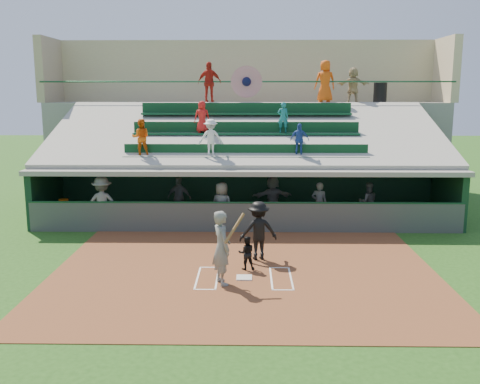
{
  "coord_description": "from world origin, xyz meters",
  "views": [
    {
      "loc": [
        0.11,
        -14.15,
        5.11
      ],
      "look_at": [
        -0.17,
        3.5,
        1.8
      ],
      "focal_mm": 40.0,
      "sensor_mm": 36.0,
      "label": 1
    }
  ],
  "objects_px": {
    "white_table": "(65,217)",
    "trash_bin": "(380,93)",
    "home_plate": "(244,277)",
    "catcher": "(246,253)",
    "water_cooler": "(64,204)",
    "batter_at_plate": "(222,247)"
  },
  "relations": [
    {
      "from": "white_table",
      "to": "home_plate",
      "type": "bearing_deg",
      "value": -57.94
    },
    {
      "from": "batter_at_plate",
      "to": "white_table",
      "type": "height_order",
      "value": "batter_at_plate"
    },
    {
      "from": "batter_at_plate",
      "to": "trash_bin",
      "type": "height_order",
      "value": "trash_bin"
    },
    {
      "from": "home_plate",
      "to": "white_table",
      "type": "relative_size",
      "value": 0.59
    },
    {
      "from": "trash_bin",
      "to": "home_plate",
      "type": "bearing_deg",
      "value": -117.05
    },
    {
      "from": "catcher",
      "to": "trash_bin",
      "type": "bearing_deg",
      "value": -125.28
    },
    {
      "from": "white_table",
      "to": "trash_bin",
      "type": "relative_size",
      "value": 0.75
    },
    {
      "from": "batter_at_plate",
      "to": "trash_bin",
      "type": "bearing_deg",
      "value": 61.7
    },
    {
      "from": "catcher",
      "to": "trash_bin",
      "type": "distance_m",
      "value": 14.7
    },
    {
      "from": "white_table",
      "to": "trash_bin",
      "type": "height_order",
      "value": "trash_bin"
    },
    {
      "from": "home_plate",
      "to": "trash_bin",
      "type": "distance_m",
      "value": 15.51
    },
    {
      "from": "catcher",
      "to": "trash_bin",
      "type": "xyz_separation_m",
      "value": [
        6.61,
        12.31,
        4.57
      ]
    },
    {
      "from": "water_cooler",
      "to": "trash_bin",
      "type": "height_order",
      "value": "trash_bin"
    },
    {
      "from": "water_cooler",
      "to": "catcher",
      "type": "bearing_deg",
      "value": -36.19
    },
    {
      "from": "water_cooler",
      "to": "trash_bin",
      "type": "distance_m",
      "value": 16.01
    },
    {
      "from": "batter_at_plate",
      "to": "catcher",
      "type": "xyz_separation_m",
      "value": [
        0.65,
        1.19,
        -0.52
      ]
    },
    {
      "from": "home_plate",
      "to": "white_table",
      "type": "bearing_deg",
      "value": 140.01
    },
    {
      "from": "white_table",
      "to": "water_cooler",
      "type": "height_order",
      "value": "water_cooler"
    },
    {
      "from": "home_plate",
      "to": "trash_bin",
      "type": "relative_size",
      "value": 0.44
    },
    {
      "from": "trash_bin",
      "to": "batter_at_plate",
      "type": "bearing_deg",
      "value": -118.3
    },
    {
      "from": "home_plate",
      "to": "catcher",
      "type": "relative_size",
      "value": 0.43
    },
    {
      "from": "white_table",
      "to": "trash_bin",
      "type": "xyz_separation_m",
      "value": [
        13.67,
        7.19,
        4.73
      ]
    }
  ]
}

